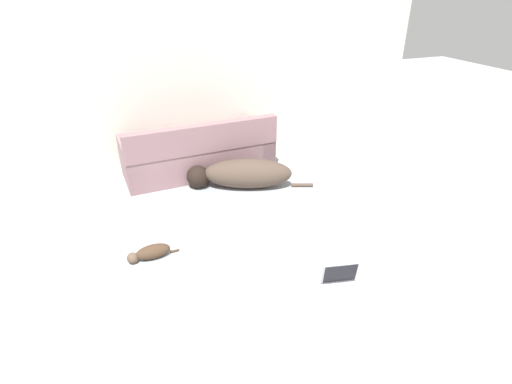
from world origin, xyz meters
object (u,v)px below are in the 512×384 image
object	(u,v)px
laptop_open	(341,281)
book_cream	(391,261)
couch	(199,154)
dog	(242,174)
cat	(150,252)

from	to	relation	value
laptop_open	book_cream	bearing A→B (deg)	24.53
couch	laptop_open	distance (m)	2.88
laptop_open	book_cream	size ratio (longest dim) A/B	1.58
dog	laptop_open	xyz separation A→B (m)	(0.18, -2.14, -0.11)
cat	book_cream	distance (m)	2.32
dog	book_cream	size ratio (longest dim) A/B	6.88
cat	laptop_open	bearing A→B (deg)	141.71
laptop_open	dog	bearing A→B (deg)	106.70
laptop_open	book_cream	xyz separation A→B (m)	(0.64, 0.15, -0.06)
dog	book_cream	bearing A→B (deg)	133.13
cat	book_cream	size ratio (longest dim) A/B	2.17
dog	cat	bearing A→B (deg)	60.93
book_cream	couch	bearing A→B (deg)	114.73
dog	laptop_open	distance (m)	2.15
dog	cat	size ratio (longest dim) A/B	3.17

